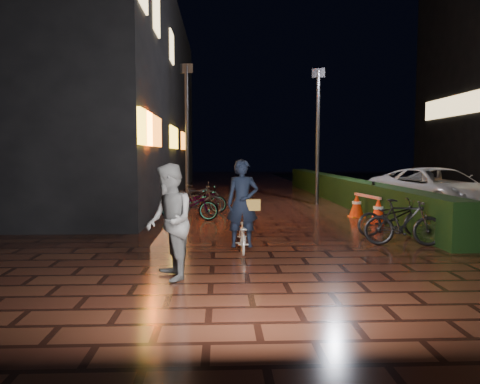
{
  "coord_description": "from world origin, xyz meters",
  "views": [
    {
      "loc": [
        -1.52,
        -10.74,
        1.93
      ],
      "look_at": [
        -1.09,
        -0.61,
        1.1
      ],
      "focal_mm": 35.0,
      "sensor_mm": 36.0,
      "label": 1
    }
  ],
  "objects_px": {
    "cyclist": "(242,218)",
    "cart_assembly": "(381,199)",
    "bystander_person": "(169,222)",
    "van": "(437,190)",
    "traffic_barrier": "(367,208)"
  },
  "relations": [
    {
      "from": "cyclist",
      "to": "cart_assembly",
      "type": "height_order",
      "value": "cyclist"
    },
    {
      "from": "traffic_barrier",
      "to": "van",
      "type": "bearing_deg",
      "value": 28.79
    },
    {
      "from": "cart_assembly",
      "to": "bystander_person",
      "type": "bearing_deg",
      "value": -129.67
    },
    {
      "from": "van",
      "to": "bystander_person",
      "type": "bearing_deg",
      "value": -149.08
    },
    {
      "from": "bystander_person",
      "to": "cart_assembly",
      "type": "distance_m",
      "value": 8.91
    },
    {
      "from": "cyclist",
      "to": "cart_assembly",
      "type": "xyz_separation_m",
      "value": [
        4.47,
        4.88,
        -0.1
      ]
    },
    {
      "from": "bystander_person",
      "to": "cyclist",
      "type": "distance_m",
      "value": 2.33
    },
    {
      "from": "bystander_person",
      "to": "cyclist",
      "type": "relative_size",
      "value": 0.98
    },
    {
      "from": "van",
      "to": "traffic_barrier",
      "type": "height_order",
      "value": "van"
    },
    {
      "from": "van",
      "to": "cyclist",
      "type": "bearing_deg",
      "value": -152.66
    },
    {
      "from": "bystander_person",
      "to": "cyclist",
      "type": "bearing_deg",
      "value": 130.51
    },
    {
      "from": "van",
      "to": "cyclist",
      "type": "height_order",
      "value": "cyclist"
    },
    {
      "from": "van",
      "to": "traffic_barrier",
      "type": "relative_size",
      "value": 2.88
    },
    {
      "from": "cart_assembly",
      "to": "van",
      "type": "bearing_deg",
      "value": 23.06
    },
    {
      "from": "van",
      "to": "cyclist",
      "type": "relative_size",
      "value": 2.91
    }
  ]
}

